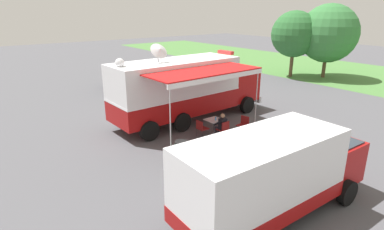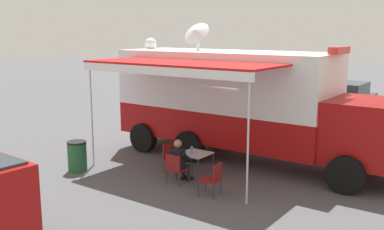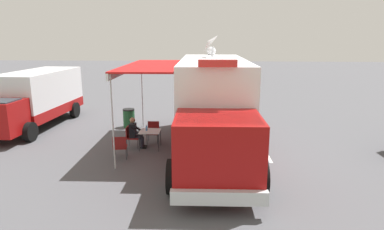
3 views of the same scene
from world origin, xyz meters
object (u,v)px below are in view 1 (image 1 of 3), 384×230
object	(u,v)px
folding_chair_beside_table	(201,127)
support_truck	(273,175)
folding_table	(214,121)
car_behind_truck	(125,79)
water_bottle	(216,118)
folding_chair_at_table	(224,128)
seated_responder	(221,125)
trash_bin	(182,152)
command_truck	(187,87)
folding_chair_spare_by_truck	(244,123)

from	to	relation	value
folding_chair_beside_table	support_truck	distance (m)	6.67
folding_table	car_behind_truck	xyz separation A→B (m)	(-11.33, 0.44, 0.21)
water_bottle	car_behind_truck	bearing A→B (deg)	177.78
folding_chair_at_table	folding_chair_beside_table	distance (m)	1.11
seated_responder	folding_table	bearing A→B (deg)	174.50
folding_table	seated_responder	world-z (taller)	seated_responder
trash_bin	folding_chair_beside_table	bearing A→B (deg)	125.01
car_behind_truck	support_truck	bearing A→B (deg)	-11.27
trash_bin	car_behind_truck	bearing A→B (deg)	164.45
folding_chair_at_table	car_behind_truck	distance (m)	12.15
folding_chair_at_table	car_behind_truck	xyz separation A→B (m)	(-12.13, 0.49, 0.37)
folding_table	seated_responder	xyz separation A→B (m)	(0.61, -0.06, -0.02)
water_bottle	car_behind_truck	world-z (taller)	car_behind_truck
folding_table	folding_chair_beside_table	xyz separation A→B (m)	(0.03, -0.85, -0.16)
command_truck	folding_chair_beside_table	xyz separation A→B (m)	(2.49, -0.94, -1.43)
seated_responder	trash_bin	world-z (taller)	seated_responder
folding_chair_spare_by_truck	seated_responder	size ratio (longest dim) A/B	0.70
command_truck	seated_responder	world-z (taller)	command_truck
support_truck	trash_bin	bearing A→B (deg)	-178.64
folding_chair_beside_table	car_behind_truck	bearing A→B (deg)	173.55
folding_table	seated_responder	size ratio (longest dim) A/B	0.66
command_truck	support_truck	distance (m)	9.29
command_truck	water_bottle	xyz separation A→B (m)	(2.59, -0.10, -1.11)
folding_chair_spare_by_truck	support_truck	distance (m)	6.96
folding_chair_at_table	folding_table	bearing A→B (deg)	176.26
support_truck	car_behind_truck	world-z (taller)	support_truck
support_truck	folding_chair_beside_table	bearing A→B (deg)	160.38
folding_table	trash_bin	bearing A→B (deg)	-62.39
water_bottle	folding_chair_spare_by_truck	bearing A→B (deg)	59.66
folding_chair_beside_table	folding_chair_spare_by_truck	bearing A→B (deg)	68.21
command_truck	folding_chair_beside_table	size ratio (longest dim) A/B	11.00
folding_table	folding_chair_spare_by_truck	xyz separation A→B (m)	(0.87, 1.25, -0.16)
command_truck	trash_bin	bearing A→B (deg)	-38.47
water_bottle	seated_responder	size ratio (longest dim) A/B	0.18
command_truck	car_behind_truck	xyz separation A→B (m)	(-8.88, 0.34, -1.06)
command_truck	folding_chair_beside_table	bearing A→B (deg)	-20.78
folding_chair_spare_by_truck	trash_bin	world-z (taller)	trash_bin
command_truck	seated_responder	size ratio (longest dim) A/B	7.66
folding_table	support_truck	world-z (taller)	support_truck
trash_bin	car_behind_truck	distance (m)	13.50
folding_chair_beside_table	folding_chair_spare_by_truck	distance (m)	2.26
seated_responder	support_truck	xyz separation A→B (m)	(5.65, -3.01, 0.73)
folding_table	folding_chair_at_table	distance (m)	0.82
seated_responder	support_truck	size ratio (longest dim) A/B	0.18
folding_chair_at_table	trash_bin	distance (m)	3.25
folding_table	command_truck	bearing A→B (deg)	177.80
command_truck	folding_chair_spare_by_truck	size ratio (longest dim) A/B	11.00
seated_responder	car_behind_truck	xyz separation A→B (m)	(-11.94, 0.49, 0.23)
folding_table	trash_bin	xyz separation A→B (m)	(1.66, -3.18, -0.22)
command_truck	water_bottle	size ratio (longest dim) A/B	42.72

